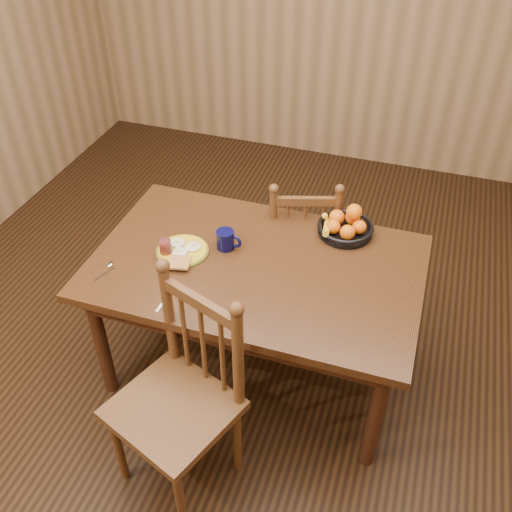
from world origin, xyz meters
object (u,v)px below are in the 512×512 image
(chair_far, at_px, (301,244))
(coffee_mug, at_px, (226,240))
(fruit_bowl, at_px, (346,226))
(breakfast_plate, at_px, (182,251))
(chair_near, at_px, (180,400))
(dining_table, at_px, (256,277))

(chair_far, bearing_deg, coffee_mug, 45.25)
(chair_far, distance_m, fruit_bowl, 0.49)
(breakfast_plate, relative_size, fruit_bowl, 1.02)
(chair_near, xyz_separation_m, coffee_mug, (-0.07, 0.77, 0.29))
(chair_far, distance_m, chair_near, 1.30)
(chair_near, bearing_deg, chair_far, 101.92)
(coffee_mug, bearing_deg, breakfast_plate, -150.89)
(chair_far, relative_size, breakfast_plate, 3.12)
(chair_near, relative_size, fruit_bowl, 3.65)
(dining_table, distance_m, chair_near, 0.72)
(breakfast_plate, bearing_deg, coffee_mug, 29.11)
(chair_near, bearing_deg, coffee_mug, 115.70)
(dining_table, distance_m, breakfast_plate, 0.39)
(chair_far, relative_size, chair_near, 0.88)
(chair_far, distance_m, coffee_mug, 0.68)
(chair_far, xyz_separation_m, breakfast_plate, (-0.46, -0.63, 0.31))
(chair_far, bearing_deg, chair_near, 63.62)
(chair_far, xyz_separation_m, fruit_bowl, (0.28, -0.21, 0.35))
(dining_table, relative_size, chair_far, 1.72)
(dining_table, bearing_deg, breakfast_plate, -174.82)
(dining_table, xyz_separation_m, fruit_bowl, (0.36, 0.38, 0.13))
(coffee_mug, xyz_separation_m, fruit_bowl, (0.54, 0.31, -0.00))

